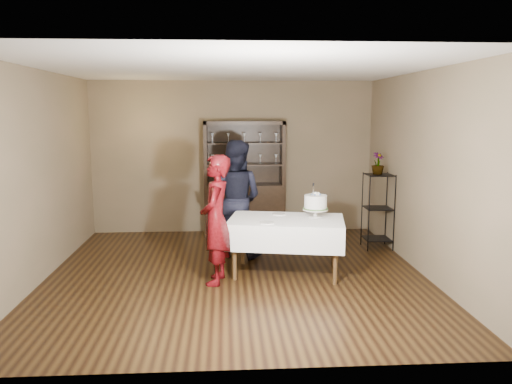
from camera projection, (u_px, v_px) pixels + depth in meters
floor at (236, 275)px, 6.69m from camera, size 5.00×5.00×0.00m
ceiling at (235, 68)px, 6.26m from camera, size 5.00×5.00×0.00m
back_wall at (233, 157)px, 8.94m from camera, size 5.00×0.02×2.70m
wall_left at (39, 176)px, 6.32m from camera, size 0.02×5.00×2.70m
wall_right at (424, 173)px, 6.63m from camera, size 0.02×5.00×2.70m
china_hutch at (244, 197)px, 8.82m from camera, size 1.40×0.48×2.00m
plant_etagere at (378, 208)px, 7.91m from camera, size 0.42×0.42×1.20m
cake_table at (286, 232)px, 6.66m from camera, size 1.65×1.19×0.75m
woman at (216, 220)px, 6.27m from camera, size 0.47×0.64×1.64m
man at (235, 199)px, 7.45m from camera, size 1.03×0.93×1.75m
cake at (316, 203)px, 6.72m from camera, size 0.40×0.40×0.47m
plate_near at (267, 223)px, 6.36m from camera, size 0.21×0.21×0.01m
plate_far at (279, 214)px, 6.89m from camera, size 0.23×0.23×0.01m
potted_plant at (378, 163)px, 7.80m from camera, size 0.26×0.26×0.35m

